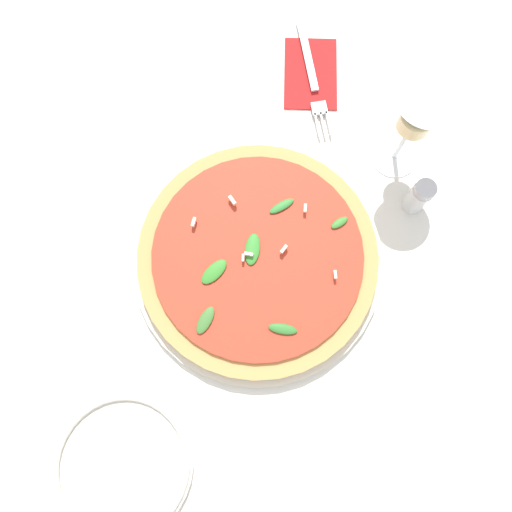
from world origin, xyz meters
The scene contains 7 objects.
ground_plane centered at (0.00, 0.00, 0.00)m, with size 6.00×6.00×0.00m, color silver.
pizza_arugula_main centered at (-0.01, 0.03, 0.02)m, with size 0.36×0.36×0.05m.
wine_glass centered at (-0.14, 0.27, 0.12)m, with size 0.09×0.09×0.16m.
napkin centered at (-0.31, 0.17, 0.00)m, with size 0.14×0.11×0.01m.
fork centered at (-0.30, 0.17, 0.01)m, with size 0.22×0.02×0.00m.
side_plate_white centered at (0.23, -0.19, 0.01)m, with size 0.19×0.19×0.02m.
shaker_pepper centered at (-0.06, 0.28, 0.03)m, with size 0.03×0.03×0.07m.
Camera 1 is at (0.15, 0.00, 0.71)m, focal length 35.00 mm.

